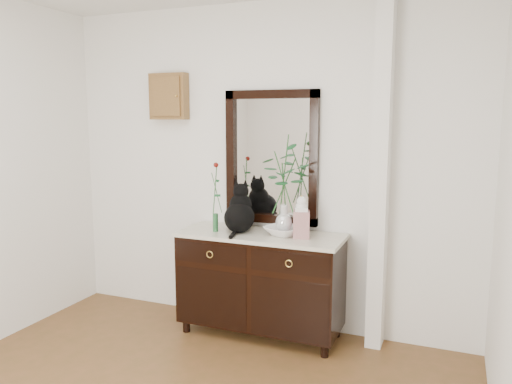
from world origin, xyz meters
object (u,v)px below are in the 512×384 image
at_px(sideboard, 261,279).
at_px(ginger_jar, 301,216).
at_px(lotus_bowl, 284,231).
at_px(cat, 239,208).

relative_size(sideboard, ginger_jar, 3.99).
xyz_separation_m(sideboard, ginger_jar, (0.34, -0.01, 0.54)).
bearing_deg(ginger_jar, sideboard, 178.26).
height_order(lotus_bowl, ginger_jar, ginger_jar).
xyz_separation_m(cat, lotus_bowl, (0.37, 0.02, -0.16)).
bearing_deg(sideboard, cat, -176.75).
relative_size(sideboard, lotus_bowl, 4.65).
bearing_deg(lotus_bowl, sideboard, -176.13).
xyz_separation_m(sideboard, lotus_bowl, (0.19, 0.01, 0.41)).
relative_size(lotus_bowl, ginger_jar, 0.86).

